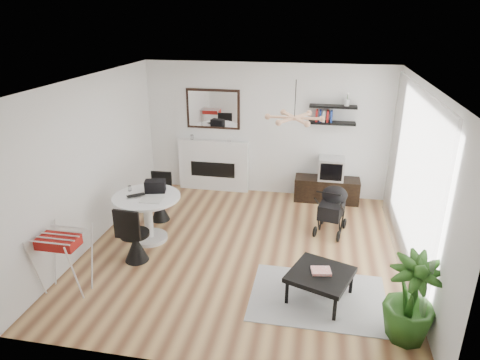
% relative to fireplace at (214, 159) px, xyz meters
% --- Properties ---
extents(floor, '(5.00, 5.00, 0.00)m').
position_rel_fireplace_xyz_m(floor, '(1.10, -2.42, -0.69)').
color(floor, brown).
rests_on(floor, ground).
extents(ceiling, '(5.00, 5.00, 0.00)m').
position_rel_fireplace_xyz_m(ceiling, '(1.10, -2.42, 2.01)').
color(ceiling, white).
rests_on(ceiling, wall_back).
extents(wall_back, '(5.00, 0.00, 5.00)m').
position_rel_fireplace_xyz_m(wall_back, '(1.10, 0.08, 0.66)').
color(wall_back, white).
rests_on(wall_back, floor).
extents(wall_left, '(0.00, 5.00, 5.00)m').
position_rel_fireplace_xyz_m(wall_left, '(-1.40, -2.42, 0.66)').
color(wall_left, white).
rests_on(wall_left, floor).
extents(wall_right, '(0.00, 5.00, 5.00)m').
position_rel_fireplace_xyz_m(wall_right, '(3.60, -2.42, 0.66)').
color(wall_right, white).
rests_on(wall_right, floor).
extents(sheer_curtain, '(0.04, 3.60, 2.60)m').
position_rel_fireplace_xyz_m(sheer_curtain, '(3.50, -2.22, 0.66)').
color(sheer_curtain, white).
rests_on(sheer_curtain, wall_right).
extents(fireplace, '(1.50, 0.17, 2.16)m').
position_rel_fireplace_xyz_m(fireplace, '(0.00, 0.00, 0.00)').
color(fireplace, white).
rests_on(fireplace, floor).
extents(shelf_lower, '(0.90, 0.25, 0.04)m').
position_rel_fireplace_xyz_m(shelf_lower, '(2.40, -0.05, 0.91)').
color(shelf_lower, black).
rests_on(shelf_lower, wall_back).
extents(shelf_upper, '(0.90, 0.25, 0.04)m').
position_rel_fireplace_xyz_m(shelf_upper, '(2.40, -0.05, 1.23)').
color(shelf_upper, black).
rests_on(shelf_upper, wall_back).
extents(pendant_lamp, '(0.90, 0.90, 0.10)m').
position_rel_fireplace_xyz_m(pendant_lamp, '(1.80, -2.12, 1.46)').
color(pendant_lamp, tan).
rests_on(pendant_lamp, ceiling).
extents(tv_console, '(1.28, 0.45, 0.48)m').
position_rel_fireplace_xyz_m(tv_console, '(2.40, -0.16, -0.44)').
color(tv_console, black).
rests_on(tv_console, floor).
extents(crt_tv, '(0.50, 0.43, 0.43)m').
position_rel_fireplace_xyz_m(crt_tv, '(2.45, -0.16, 0.01)').
color(crt_tv, silver).
rests_on(crt_tv, tv_console).
extents(dining_table, '(1.10, 1.10, 0.81)m').
position_rel_fireplace_xyz_m(dining_table, '(-0.53, -2.37, -0.15)').
color(dining_table, white).
rests_on(dining_table, floor).
extents(laptop, '(0.34, 0.33, 0.02)m').
position_rel_fireplace_xyz_m(laptop, '(-0.67, -2.45, 0.13)').
color(laptop, black).
rests_on(laptop, dining_table).
extents(black_bag, '(0.37, 0.27, 0.20)m').
position_rel_fireplace_xyz_m(black_bag, '(-0.45, -2.17, 0.22)').
color(black_bag, black).
rests_on(black_bag, dining_table).
extents(newspaper, '(0.35, 0.29, 0.01)m').
position_rel_fireplace_xyz_m(newspaper, '(-0.38, -2.50, 0.12)').
color(newspaper, white).
rests_on(newspaper, dining_table).
extents(drinking_glass, '(0.05, 0.05, 0.09)m').
position_rel_fireplace_xyz_m(drinking_glass, '(-0.88, -2.21, 0.16)').
color(drinking_glass, white).
rests_on(drinking_glass, dining_table).
extents(chair_far, '(0.42, 0.43, 0.88)m').
position_rel_fireplace_xyz_m(chair_far, '(-0.62, -1.61, -0.41)').
color(chair_far, black).
rests_on(chair_far, floor).
extents(chair_near, '(0.45, 0.46, 0.94)m').
position_rel_fireplace_xyz_m(chair_near, '(-0.48, -3.04, -0.39)').
color(chair_near, black).
rests_on(chair_near, floor).
extents(drying_rack, '(0.60, 0.56, 0.90)m').
position_rel_fireplace_xyz_m(drying_rack, '(-1.08, -3.94, -0.21)').
color(drying_rack, white).
rests_on(drying_rack, floor).
extents(stroller, '(0.60, 0.79, 0.90)m').
position_rel_fireplace_xyz_m(stroller, '(2.48, -1.47, -0.30)').
color(stroller, black).
rests_on(stroller, floor).
extents(rug, '(1.81, 1.30, 0.01)m').
position_rel_fireplace_xyz_m(rug, '(2.31, -3.45, -0.68)').
color(rug, '#AAAAAA').
rests_on(rug, floor).
extents(coffee_table, '(0.98, 0.98, 0.39)m').
position_rel_fireplace_xyz_m(coffee_table, '(2.32, -3.45, -0.33)').
color(coffee_table, black).
rests_on(coffee_table, rug).
extents(magazines, '(0.28, 0.24, 0.04)m').
position_rel_fireplace_xyz_m(magazines, '(2.32, -3.44, -0.26)').
color(magazines, '#E24538').
rests_on(magazines, coffee_table).
extents(potted_plant, '(0.65, 0.65, 1.09)m').
position_rel_fireplace_xyz_m(potted_plant, '(3.34, -4.01, -0.14)').
color(potted_plant, '#234F16').
rests_on(potted_plant, floor).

